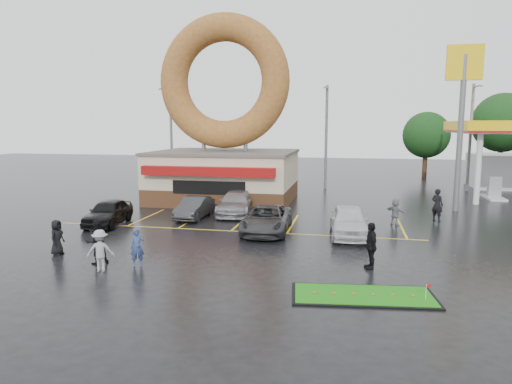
% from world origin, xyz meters
% --- Properties ---
extents(ground, '(120.00, 120.00, 0.00)m').
position_xyz_m(ground, '(0.00, 0.00, 0.00)').
color(ground, black).
rests_on(ground, ground).
extents(donut_shop, '(10.20, 8.70, 13.50)m').
position_xyz_m(donut_shop, '(-3.00, 12.97, 4.46)').
color(donut_shop, '#472B19').
rests_on(donut_shop, ground).
extents(shell_sign, '(2.20, 0.36, 10.60)m').
position_xyz_m(shell_sign, '(13.00, 12.00, 7.38)').
color(shell_sign, slate).
rests_on(shell_sign, ground).
extents(streetlight_left, '(0.40, 2.21, 9.00)m').
position_xyz_m(streetlight_left, '(-10.00, 19.92, 4.78)').
color(streetlight_left, slate).
rests_on(streetlight_left, ground).
extents(streetlight_mid, '(0.40, 2.21, 9.00)m').
position_xyz_m(streetlight_mid, '(4.00, 20.92, 4.78)').
color(streetlight_mid, slate).
rests_on(streetlight_mid, ground).
extents(streetlight_right, '(0.40, 2.21, 9.00)m').
position_xyz_m(streetlight_right, '(16.00, 21.92, 4.78)').
color(streetlight_right, slate).
rests_on(streetlight_right, ground).
extents(tree_far_c, '(6.30, 6.30, 9.00)m').
position_xyz_m(tree_far_c, '(22.00, 34.00, 5.84)').
color(tree_far_c, '#332114').
rests_on(tree_far_c, ground).
extents(tree_far_d, '(4.90, 4.90, 7.00)m').
position_xyz_m(tree_far_d, '(14.00, 32.00, 4.53)').
color(tree_far_d, '#332114').
rests_on(tree_far_d, ground).
extents(car_black, '(2.18, 4.39, 1.44)m').
position_xyz_m(car_black, '(-7.20, 3.50, 0.72)').
color(car_black, black).
rests_on(car_black, ground).
extents(car_dgrey, '(1.45, 3.91, 1.28)m').
position_xyz_m(car_dgrey, '(-3.03, 6.24, 0.64)').
color(car_dgrey, '#2D2D2F').
rests_on(car_dgrey, ground).
extents(car_silver, '(2.41, 5.09, 1.43)m').
position_xyz_m(car_silver, '(-0.87, 8.00, 0.72)').
color(car_silver, '#98979C').
rests_on(car_silver, ground).
extents(car_grey, '(2.46, 5.06, 1.39)m').
position_xyz_m(car_grey, '(1.91, 3.50, 0.69)').
color(car_grey, '#323235').
rests_on(car_grey, ground).
extents(car_white, '(2.18, 4.69, 1.56)m').
position_xyz_m(car_white, '(6.13, 3.50, 0.78)').
color(car_white, silver).
rests_on(car_white, ground).
extents(person_blue, '(0.66, 0.58, 1.52)m').
position_xyz_m(person_blue, '(-2.09, -3.27, 0.76)').
color(person_blue, navy).
rests_on(person_blue, ground).
extents(person_blackjkt, '(1.12, 1.11, 1.83)m').
position_xyz_m(person_blackjkt, '(-3.86, -3.29, 0.91)').
color(person_blackjkt, black).
rests_on(person_blackjkt, ground).
extents(person_hoodie, '(1.21, 0.96, 1.64)m').
position_xyz_m(person_hoodie, '(-3.19, -4.16, 0.82)').
color(person_hoodie, gray).
rests_on(person_hoodie, ground).
extents(person_bystander, '(0.51, 0.77, 1.55)m').
position_xyz_m(person_bystander, '(-6.26, -2.47, 0.77)').
color(person_bystander, black).
rests_on(person_bystander, ground).
extents(person_cameraman, '(0.70, 1.16, 1.85)m').
position_xyz_m(person_cameraman, '(7.00, -1.72, 0.93)').
color(person_cameraman, black).
rests_on(person_cameraman, ground).
extents(person_walker_near, '(1.30, 1.33, 1.52)m').
position_xyz_m(person_walker_near, '(8.69, 6.74, 0.76)').
color(person_walker_near, gray).
rests_on(person_walker_near, ground).
extents(person_walker_far, '(0.84, 0.81, 1.93)m').
position_xyz_m(person_walker_far, '(11.18, 8.27, 0.96)').
color(person_walker_far, black).
rests_on(person_walker_far, ground).
extents(dumpster, '(1.87, 1.31, 1.30)m').
position_xyz_m(dumpster, '(-7.50, 12.73, 0.65)').
color(dumpster, '#1A4524').
rests_on(dumpster, ground).
extents(putting_green, '(4.88, 2.56, 0.58)m').
position_xyz_m(putting_green, '(6.66, -4.80, 0.04)').
color(putting_green, black).
rests_on(putting_green, ground).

